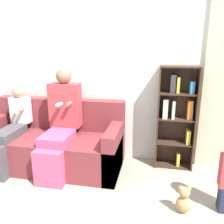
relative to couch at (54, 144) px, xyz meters
The scene contains 7 objects.
ground_plane 0.70m from the couch, 51.63° to the right, with size 14.00×14.00×0.00m, color #9E9384.
back_wall 1.14m from the couch, 47.85° to the left, with size 10.00×0.06×2.55m.
couch is the anchor object (origin of this frame).
adult_seated 0.42m from the couch, 30.43° to the right, with size 0.40×0.75×1.31m.
child_seated 0.59m from the couch, 164.38° to the right, with size 0.27×0.77×1.08m.
bookshelf 1.69m from the couch, 10.69° to the left, with size 0.48×0.25×1.35m.
teddy_bear 1.79m from the couch, 22.11° to the right, with size 0.14×0.12×0.29m.
Camera 1 is at (0.96, -2.26, 1.60)m, focal length 38.00 mm.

